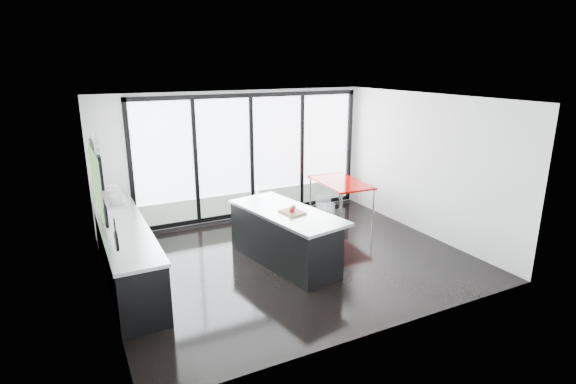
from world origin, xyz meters
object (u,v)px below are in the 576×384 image
island (283,237)px  bar_stool_near (327,236)px  bar_stool_far (324,221)px  red_table (340,199)px

island → bar_stool_near: 0.84m
bar_stool_far → red_table: size_ratio=0.40×
bar_stool_near → red_table: (1.36, 1.63, 0.06)m
bar_stool_near → bar_stool_far: bar_stool_near is taller
bar_stool_far → red_table: bearing=62.1°
red_table → bar_stool_near: bearing=-129.9°
bar_stool_far → red_table: 1.23m
bar_stool_far → bar_stool_near: bearing=-98.2°
island → bar_stool_far: (1.27, 0.72, -0.16)m
bar_stool_near → red_table: size_ratio=0.46×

